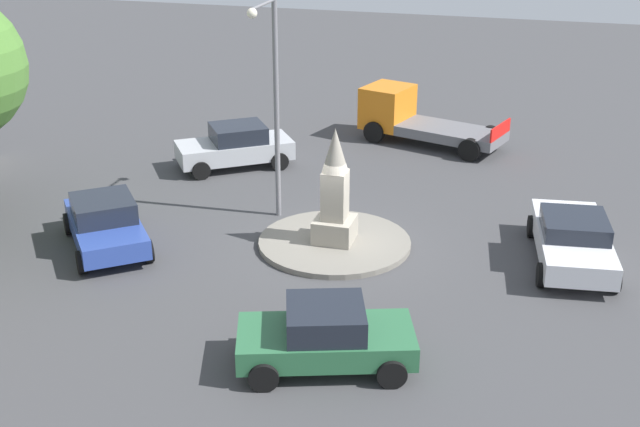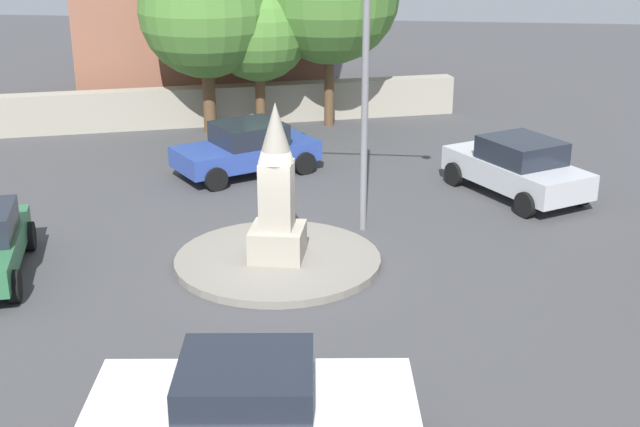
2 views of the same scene
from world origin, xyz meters
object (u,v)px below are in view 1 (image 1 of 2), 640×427
Objects in this scene: streetlamp at (276,78)px; car_white_far_side at (572,238)px; truck_orange_approaching at (412,118)px; car_blue_passing at (105,223)px; car_silver_waiting at (236,146)px; car_green_near_island at (326,336)px; monument at (335,195)px.

car_white_far_side is at bearing -96.02° from streetlamp.
truck_orange_approaching is (8.53, -2.67, -3.39)m from streetlamp.
car_silver_waiting is (7.35, -1.06, 0.04)m from car_blue_passing.
car_green_near_island is at bearing 142.67° from car_white_far_side.
car_silver_waiting is 0.73× the size of truck_orange_approaching.
truck_orange_approaching reaches higher than car_white_far_side.
truck_orange_approaching reaches higher than car_blue_passing.
streetlamp is 9.56m from truck_orange_approaching.
car_green_near_island is 16.17m from truck_orange_approaching.
streetlamp is 1.69× the size of car_blue_passing.
car_green_near_island is 0.96× the size of car_silver_waiting.
car_silver_waiting is at bearing 67.96° from car_white_far_side.
car_blue_passing is at bearing 131.76° from streetlamp.
car_green_near_island is (-5.96, -1.41, -0.82)m from monument.
car_blue_passing is at bearing 106.98° from monument.
truck_orange_approaching reaches higher than car_green_near_island.
car_blue_passing is 8.64m from car_green_near_island.
car_green_near_island is (-7.61, -3.66, -3.61)m from streetlamp.
car_green_near_island is at bearing -154.34° from streetlamp.
car_silver_waiting is (5.45, 5.16, -0.78)m from monument.
monument is 0.72× the size of car_white_far_side.
streetlamp is at bearing -48.24° from car_blue_passing.
streetlamp is (1.65, 2.25, 2.79)m from monument.
car_white_far_side is at bearing -112.04° from car_silver_waiting.
car_blue_passing is at bearing 101.65° from car_white_far_side.
car_blue_passing is 0.71× the size of truck_orange_approaching.
car_green_near_island is at bearing -118.04° from car_blue_passing.
car_blue_passing reaches higher than car_white_far_side.
car_blue_passing is 12.99m from car_white_far_side.
monument reaches higher than car_white_far_side.
car_silver_waiting reaches higher than car_green_near_island.
monument is at bearing -126.19° from streetlamp.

